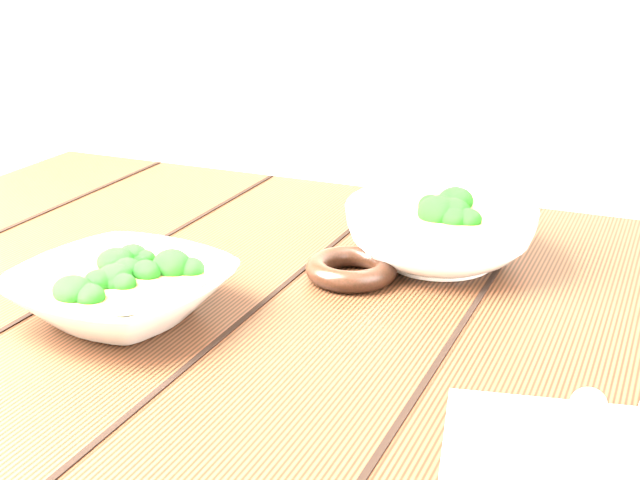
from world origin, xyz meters
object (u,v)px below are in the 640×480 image
soup_bowl_front (122,291)px  napkin (601,475)px  trivet (351,269)px  table (294,396)px  soup_bowl_back (440,232)px

soup_bowl_front → napkin: 0.48m
trivet → napkin: trivet is taller
napkin → table: bearing=135.7°
soup_bowl_front → trivet: bearing=46.1°
soup_bowl_back → trivet: 0.12m
table → soup_bowl_back: size_ratio=4.35×
table → soup_bowl_front: soup_bowl_front is taller
soup_bowl_back → napkin: size_ratio=1.25×
soup_bowl_back → trivet: bearing=-129.2°
table → trivet: bearing=58.6°
soup_bowl_back → table: bearing=-126.1°
table → trivet: 0.15m
soup_bowl_front → napkin: bearing=-11.8°
table → soup_bowl_back: (0.11, 0.15, 0.16)m
table → soup_bowl_front: 0.23m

